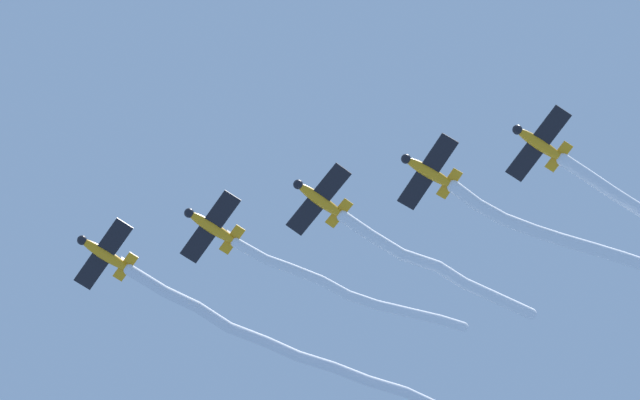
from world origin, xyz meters
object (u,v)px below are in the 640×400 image
at_px(airplane_lead, 104,254).
at_px(airplane_slot, 428,172).
at_px(airplane_left_wing, 211,227).
at_px(airplane_trail, 538,143).
at_px(airplane_right_wing, 319,199).

bearing_deg(airplane_lead, airplane_slot, 130.27).
relative_size(airplane_left_wing, airplane_trail, 1.00).
xyz_separation_m(airplane_lead, airplane_trail, (18.85, 25.94, 1.00)).
xyz_separation_m(airplane_left_wing, airplane_right_wing, (4.72, 6.49, 0.25)).
height_order(airplane_lead, airplane_trail, airplane_trail).
distance_m(airplane_slot, airplane_trail, 8.02).
bearing_deg(airplane_lead, airplane_left_wing, 130.26).
bearing_deg(airplane_slot, airplane_lead, -45.61).
height_order(airplane_lead, airplane_slot, airplane_slot).
height_order(airplane_right_wing, airplane_slot, airplane_slot).
bearing_deg(airplane_right_wing, airplane_lead, -51.90).
relative_size(airplane_lead, airplane_left_wing, 1.00).
distance_m(airplane_lead, airplane_left_wing, 8.02).
relative_size(airplane_lead, airplane_trail, 1.00).
bearing_deg(airplane_right_wing, airplane_slot, 128.16).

